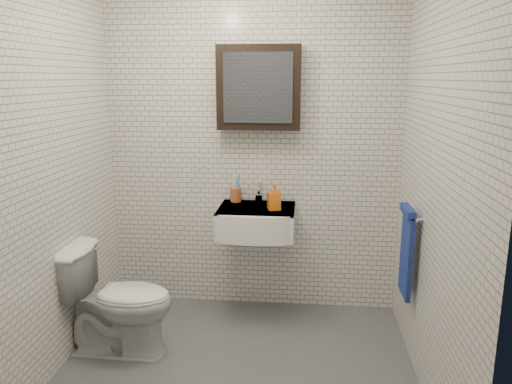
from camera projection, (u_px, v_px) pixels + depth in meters
ground at (236, 372)px, 3.06m from camera, size 2.20×2.00×0.01m
room_shell at (234, 135)px, 2.73m from camera, size 2.22×2.02×2.51m
washbasin at (256, 222)px, 3.60m from camera, size 0.55×0.50×0.20m
faucet at (259, 194)px, 3.75m from camera, size 0.06×0.20×0.15m
mirror_cabinet at (259, 88)px, 3.58m from camera, size 0.60×0.15×0.60m
towel_rail at (407, 248)px, 3.14m from camera, size 0.09×0.30×0.58m
toothbrush_cup at (236, 194)px, 3.78m from camera, size 0.11×0.11×0.23m
soap_bottle at (274, 197)px, 3.54m from camera, size 0.11×0.11×0.19m
toilet at (118, 300)px, 3.24m from camera, size 0.72×0.42×0.73m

